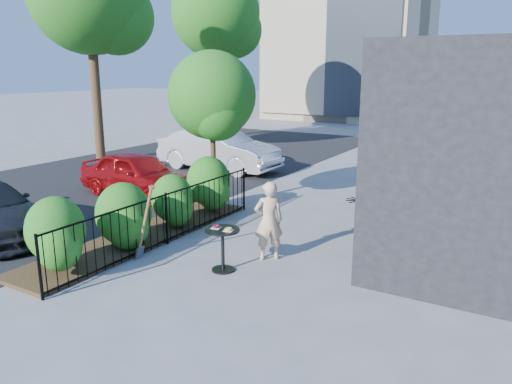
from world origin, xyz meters
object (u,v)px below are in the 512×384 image
Objects in this scene: car_silver at (219,149)px; street_tree_near at (89,1)px; patio_tree at (213,101)px; street_tree_far at (216,19)px; cafe_table at (223,242)px; woman at (269,221)px; car_red at (137,174)px; shovel at (144,227)px.

street_tree_near is at bearing 102.57° from car_silver.
street_tree_far is (-7.70, 11.20, 3.15)m from patio_tree.
street_tree_near reaches higher than car_silver.
street_tree_far is at bearing 125.13° from cafe_table.
street_tree_far is 1.83× the size of car_silver.
street_tree_near is 9.91× the size of cafe_table.
cafe_table is at bearing -52.85° from patio_tree.
patio_tree is 4.30m from woman.
car_red is 0.81× the size of car_silver.
patio_tree is 4.73m from cafe_table.
cafe_table is at bearing -54.87° from street_tree_far.
car_red is at bearing -178.59° from patio_tree.
patio_tree is 2.58× the size of shovel.
cafe_table is at bearing -143.27° from car_silver.
street_tree_far is 2.25× the size of car_red.
patio_tree is 4.71× the size of cafe_table.
car_red is at bearing -65.51° from woman.
street_tree_far is 13.43m from car_red.
shovel reaches higher than car_silver.
car_red is (-5.59, 2.35, -0.14)m from woman.
car_red reaches higher than cafe_table.
street_tree_near is 1.00× the size of street_tree_far.
shovel is at bearing -10.10° from woman.
cafe_table is (10.22, -14.53, -5.38)m from street_tree_far.
street_tree_near is 13.09m from woman.
street_tree_far is at bearing 124.51° from patio_tree.
car_silver is (-5.30, 7.49, 0.20)m from cafe_table.
street_tree_far is 5.44× the size of woman.
woman reaches higher than car_silver.
woman is at bearing -27.79° from street_tree_near.
car_silver is at bearing -55.01° from street_tree_far.
woman is at bearing -109.09° from car_red.
street_tree_near is at bearing 141.61° from shovel.
street_tree_far is at bearing -94.69° from woman.
shovel is at bearing -38.39° from street_tree_near.
street_tree_far reaches higher than patio_tree.
street_tree_near is 7.21m from car_silver.
patio_tree is 0.87× the size of car_silver.
car_silver is (-2.78, 4.17, -2.02)m from patio_tree.
patio_tree is 0.48× the size of street_tree_near.
shovel is (8.68, -6.87, -5.25)m from street_tree_near.
street_tree_near reaches higher than woman.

